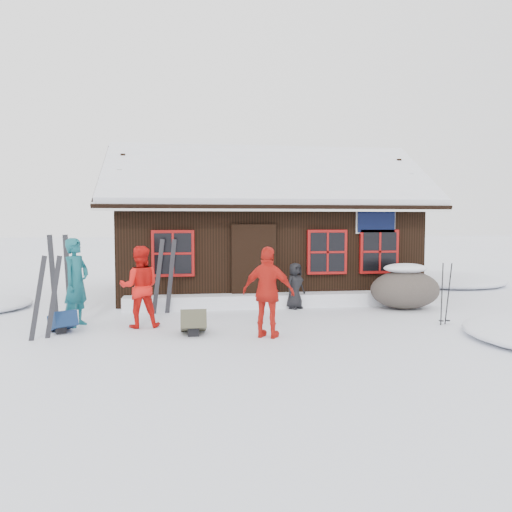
# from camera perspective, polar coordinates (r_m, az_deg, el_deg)

# --- Properties ---
(ground) EXTENTS (120.00, 120.00, 0.00)m
(ground) POSITION_cam_1_polar(r_m,az_deg,el_deg) (10.18, -3.40, -8.13)
(ground) COLOR white
(ground) RESTS_ON ground
(mountain_hut) EXTENTS (8.90, 6.09, 4.42)m
(mountain_hut) POSITION_cam_1_polar(r_m,az_deg,el_deg) (15.09, 0.65, 1.86)
(mountain_hut) COLOR black
(mountain_hut) RESTS_ON ground
(snow_drift) EXTENTS (7.60, 0.60, 0.35)m
(snow_drift) POSITION_cam_1_polar(r_m,az_deg,el_deg) (12.55, 2.58, -5.01)
(snow_drift) COLOR white
(snow_drift) RESTS_ON ground
(snow_mounds) EXTENTS (20.60, 13.20, 0.48)m
(snow_mounds) POSITION_cam_1_polar(r_m,az_deg,el_deg) (12.23, 3.63, -6.08)
(snow_mounds) COLOR white
(snow_mounds) RESTS_ON ground
(skier_teal) EXTENTS (0.67, 0.78, 1.80)m
(skier_teal) POSITION_cam_1_polar(r_m,az_deg,el_deg) (10.78, -19.85, -2.84)
(skier_teal) COLOR #13545D
(skier_teal) RESTS_ON ground
(skier_orange_left) EXTENTS (0.84, 0.67, 1.64)m
(skier_orange_left) POSITION_cam_1_polar(r_m,az_deg,el_deg) (10.31, -13.15, -3.44)
(skier_orange_left) COLOR red
(skier_orange_left) RESTS_ON ground
(skier_orange_right) EXTENTS (1.06, 0.82, 1.68)m
(skier_orange_right) POSITION_cam_1_polar(r_m,az_deg,el_deg) (9.15, 1.41, -4.17)
(skier_orange_right) COLOR red
(skier_orange_right) RESTS_ON ground
(skier_crouched) EXTENTS (0.66, 0.61, 1.13)m
(skier_crouched) POSITION_cam_1_polar(r_m,az_deg,el_deg) (12.23, 4.50, -3.41)
(skier_crouched) COLOR black
(skier_crouched) RESTS_ON ground
(boulder) EXTENTS (1.70, 1.28, 1.00)m
(boulder) POSITION_cam_1_polar(r_m,az_deg,el_deg) (12.72, 16.66, -3.55)
(boulder) COLOR #524942
(boulder) RESTS_ON ground
(ski_pair_left) EXTENTS (0.60, 0.21, 1.57)m
(ski_pair_left) POSITION_cam_1_polar(r_m,az_deg,el_deg) (9.82, -22.91, -4.49)
(ski_pair_left) COLOR black
(ski_pair_left) RESTS_ON ground
(ski_pair_mid) EXTENTS (0.51, 0.09, 1.90)m
(ski_pair_mid) POSITION_cam_1_polar(r_m,az_deg,el_deg) (11.63, -21.44, -2.40)
(ski_pair_mid) COLOR black
(ski_pair_mid) RESTS_ON ground
(ski_pair_right) EXTENTS (0.60, 0.19, 1.78)m
(ski_pair_right) POSITION_cam_1_polar(r_m,az_deg,el_deg) (11.73, -10.43, -2.42)
(ski_pair_right) COLOR black
(ski_pair_right) RESTS_ON ground
(ski_poles) EXTENTS (0.24, 0.12, 1.32)m
(ski_poles) POSITION_cam_1_polar(r_m,az_deg,el_deg) (11.04, 20.80, -4.16)
(ski_poles) COLOR black
(ski_poles) RESTS_ON ground
(backpack_blue) EXTENTS (0.64, 0.68, 0.30)m
(backpack_blue) POSITION_cam_1_polar(r_m,az_deg,el_deg) (10.39, -21.21, -7.31)
(backpack_blue) COLOR #12274D
(backpack_blue) RESTS_ON ground
(backpack_olive) EXTENTS (0.48, 0.64, 0.35)m
(backpack_olive) POSITION_cam_1_polar(r_m,az_deg,el_deg) (9.60, -7.18, -7.85)
(backpack_olive) COLOR #474532
(backpack_olive) RESTS_ON ground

